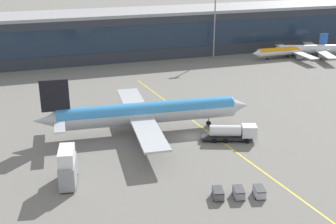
% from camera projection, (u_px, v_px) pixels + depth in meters
% --- Properties ---
extents(ground_plane, '(700.00, 700.00, 0.00)m').
position_uv_depth(ground_plane, '(192.00, 137.00, 90.02)').
color(ground_plane, slate).
extents(apron_lead_in_line, '(10.29, 79.41, 0.01)m').
position_uv_depth(apron_lead_in_line, '(207.00, 131.00, 92.96)').
color(apron_lead_in_line, yellow).
rests_on(apron_lead_in_line, ground_plane).
extents(terminal_building, '(202.54, 19.14, 15.26)m').
position_uv_depth(terminal_building, '(158.00, 32.00, 154.66)').
color(terminal_building, '#2D333D').
rests_on(terminal_building, ground_plane).
extents(main_airliner, '(44.76, 35.40, 12.26)m').
position_uv_depth(main_airliner, '(146.00, 113.00, 91.39)').
color(main_airliner, '#B2B7BC').
rests_on(main_airliner, ground_plane).
extents(fuel_tanker, '(11.03, 5.88, 3.25)m').
position_uv_depth(fuel_tanker, '(232.00, 132.00, 87.81)').
color(fuel_tanker, '#232326').
rests_on(fuel_tanker, ground_plane).
extents(catering_lift, '(3.66, 7.13, 6.30)m').
position_uv_depth(catering_lift, '(68.00, 167.00, 71.56)').
color(catering_lift, gray).
rests_on(catering_lift, ground_plane).
extents(baggage_cart_0, '(2.14, 2.93, 1.48)m').
position_uv_depth(baggage_cart_0, '(218.00, 193.00, 68.34)').
color(baggage_cart_0, '#595B60').
rests_on(baggage_cart_0, ground_plane).
extents(baggage_cart_1, '(2.14, 2.93, 1.48)m').
position_uv_depth(baggage_cart_1, '(239.00, 193.00, 68.56)').
color(baggage_cart_1, gray).
rests_on(baggage_cart_1, ground_plane).
extents(baggage_cart_2, '(2.14, 2.93, 1.48)m').
position_uv_depth(baggage_cart_2, '(259.00, 192.00, 68.78)').
color(baggage_cart_2, '#B2B7BC').
rests_on(baggage_cart_2, ground_plane).
extents(commuter_jet_far, '(30.95, 24.86, 8.13)m').
position_uv_depth(commuter_jet_far, '(316.00, 49.00, 152.01)').
color(commuter_jet_far, silver).
rests_on(commuter_jet_far, ground_plane).
extents(commuter_jet_near, '(29.89, 23.72, 7.48)m').
position_uv_depth(commuter_jet_near, '(292.00, 50.00, 150.96)').
color(commuter_jet_near, white).
rests_on(commuter_jet_near, ground_plane).
extents(apron_light_mast_0, '(2.80, 0.50, 20.15)m').
position_uv_depth(apron_light_mast_0, '(215.00, 22.00, 146.96)').
color(apron_light_mast_0, gray).
rests_on(apron_light_mast_0, ground_plane).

